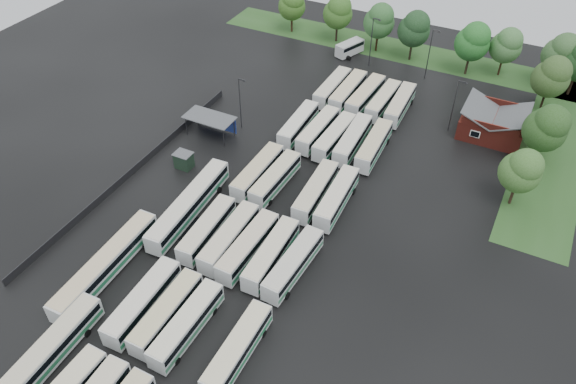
% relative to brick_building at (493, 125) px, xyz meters
% --- Properties ---
extents(ground, '(160.00, 160.00, 0.00)m').
position_rel_brick_building_xyz_m(ground, '(-24.00, -42.77, -1.87)').
color(ground, black).
rests_on(ground, ground).
extents(brick_building, '(10.07, 8.60, 5.39)m').
position_rel_brick_building_xyz_m(brick_building, '(0.00, 0.00, 0.00)').
color(brick_building, maroon).
rests_on(brick_building, ground).
extents(wash_shed, '(8.20, 4.20, 3.58)m').
position_rel_brick_building_xyz_m(wash_shed, '(-41.20, -20.74, 1.12)').
color(wash_shed, '#2D2D30').
rests_on(wash_shed, ground).
extents(utility_hut, '(2.70, 2.20, 2.62)m').
position_rel_brick_building_xyz_m(utility_hut, '(-40.20, -30.17, -0.55)').
color(utility_hut, black).
rests_on(utility_hut, ground).
extents(grass_strip_north, '(80.00, 10.00, 0.01)m').
position_rel_brick_building_xyz_m(grass_strip_north, '(-22.00, 22.03, -1.86)').
color(grass_strip_north, '#28501E').
rests_on(grass_strip_north, ground).
extents(grass_strip_east, '(10.00, 50.00, 0.01)m').
position_rel_brick_building_xyz_m(grass_strip_east, '(10.00, 0.03, -1.86)').
color(grass_strip_east, '#28501E').
rests_on(grass_strip_east, ground).
extents(west_fence, '(0.10, 50.00, 1.20)m').
position_rel_brick_building_xyz_m(west_fence, '(-46.20, -34.77, -1.27)').
color(west_fence, '#2D2D30').
rests_on(west_fence, ground).
extents(bus_r1c0, '(2.90, 12.08, 3.34)m').
position_rel_brick_building_xyz_m(bus_r1c0, '(-28.48, -54.92, -0.03)').
color(bus_r1c0, silver).
rests_on(bus_r1c0, ground).
extents(bus_r1c1, '(2.56, 11.45, 3.18)m').
position_rel_brick_building_xyz_m(bus_r1c1, '(-25.18, -54.89, -0.12)').
color(bus_r1c1, silver).
rests_on(bus_r1c1, ground).
extents(bus_r1c2, '(2.53, 11.54, 3.21)m').
position_rel_brick_building_xyz_m(bus_r1c2, '(-22.19, -55.20, -0.10)').
color(bus_r1c2, silver).
rests_on(bus_r1c2, ground).
extents(bus_r1c4, '(2.60, 11.52, 3.20)m').
position_rel_brick_building_xyz_m(bus_r1c4, '(-15.54, -55.30, -0.11)').
color(bus_r1c4, silver).
rests_on(bus_r1c4, ground).
extents(bus_r2c0, '(2.97, 11.57, 3.19)m').
position_rel_brick_building_xyz_m(bus_r2c0, '(-28.47, -41.55, -0.11)').
color(bus_r2c0, silver).
rests_on(bus_r2c0, ground).
extents(bus_r2c1, '(2.70, 11.88, 3.30)m').
position_rel_brick_building_xyz_m(bus_r2c1, '(-25.01, -41.55, -0.05)').
color(bus_r2c1, silver).
rests_on(bus_r2c1, ground).
extents(bus_r2c2, '(2.77, 11.87, 3.29)m').
position_rel_brick_building_xyz_m(bus_r2c2, '(-22.07, -41.84, -0.06)').
color(bus_r2c2, silver).
rests_on(bus_r2c2, ground).
extents(bus_r2c3, '(2.76, 11.69, 3.24)m').
position_rel_brick_building_xyz_m(bus_r2c3, '(-18.85, -41.62, -0.09)').
color(bus_r2c3, silver).
rests_on(bus_r2c3, ground).
extents(bus_r2c4, '(3.03, 11.72, 3.23)m').
position_rel_brick_building_xyz_m(bus_r2c4, '(-15.63, -41.80, -0.09)').
color(bus_r2c4, silver).
rests_on(bus_r2c4, ground).
extents(bus_r3c0, '(2.61, 11.89, 3.31)m').
position_rel_brick_building_xyz_m(bus_r3c0, '(-28.38, -28.08, -0.05)').
color(bus_r3c0, silver).
rests_on(bus_r3c0, ground).
extents(bus_r3c1, '(2.77, 11.51, 3.18)m').
position_rel_brick_building_xyz_m(bus_r3c1, '(-25.39, -28.21, -0.11)').
color(bus_r3c1, silver).
rests_on(bus_r3c1, ground).
extents(bus_r3c3, '(3.04, 11.92, 3.29)m').
position_rel_brick_building_xyz_m(bus_r3c3, '(-18.94, -28.12, -0.06)').
color(bus_r3c3, silver).
rests_on(bus_r3c3, ground).
extents(bus_r3c4, '(3.04, 11.98, 3.31)m').
position_rel_brick_building_xyz_m(bus_r3c4, '(-15.73, -28.06, -0.05)').
color(bus_r3c4, silver).
rests_on(bus_r3c4, ground).
extents(bus_r4c0, '(2.78, 11.57, 3.20)m').
position_rel_brick_building_xyz_m(bus_r4c0, '(-28.58, -14.10, -0.10)').
color(bus_r4c0, silver).
rests_on(bus_r4c0, ground).
extents(bus_r4c1, '(2.73, 11.59, 3.21)m').
position_rel_brick_building_xyz_m(bus_r4c1, '(-25.03, -14.13, -0.10)').
color(bus_r4c1, silver).
rests_on(bus_r4c1, ground).
extents(bus_r4c2, '(2.87, 11.63, 3.22)m').
position_rel_brick_building_xyz_m(bus_r4c2, '(-21.89, -14.63, -0.10)').
color(bus_r4c2, silver).
rests_on(bus_r4c2, ground).
extents(bus_r4c3, '(3.00, 12.05, 3.33)m').
position_rel_brick_building_xyz_m(bus_r4c3, '(-18.95, -14.20, -0.04)').
color(bus_r4c3, silver).
rests_on(bus_r4c3, ground).
extents(bus_r4c4, '(2.98, 11.92, 3.29)m').
position_rel_brick_building_xyz_m(bus_r4c4, '(-15.43, -14.06, -0.06)').
color(bus_r4c4, silver).
rests_on(bus_r4c4, ground).
extents(bus_r5c0, '(2.58, 11.68, 3.25)m').
position_rel_brick_building_xyz_m(bus_r5c0, '(-28.32, -0.78, -0.08)').
color(bus_r5c0, silver).
rests_on(bus_r5c0, ground).
extents(bus_r5c1, '(2.66, 12.01, 3.34)m').
position_rel_brick_building_xyz_m(bus_r5c1, '(-25.25, -0.81, -0.03)').
color(bus_r5c1, silver).
rests_on(bus_r5c1, ground).
extents(bus_r5c2, '(3.15, 12.12, 3.34)m').
position_rel_brick_building_xyz_m(bus_r5c2, '(-21.97, -0.77, -0.03)').
color(bus_r5c2, silver).
rests_on(bus_r5c2, ground).
extents(bus_r5c3, '(2.73, 11.44, 3.17)m').
position_rel_brick_building_xyz_m(bus_r5c3, '(-18.67, -0.78, -0.12)').
color(bus_r5c3, silver).
rests_on(bus_r5c3, ground).
extents(bus_r5c4, '(2.87, 11.68, 3.23)m').
position_rel_brick_building_xyz_m(bus_r5c4, '(-15.61, -0.69, -0.09)').
color(bus_r5c4, silver).
rests_on(bus_r5c4, ground).
extents(artic_bus_west_a, '(2.87, 17.11, 3.16)m').
position_rel_brick_building_xyz_m(artic_bus_west_a, '(-33.25, -66.06, -0.11)').
color(artic_bus_west_a, silver).
rests_on(artic_bus_west_a, ground).
extents(artic_bus_west_b, '(3.46, 18.06, 3.33)m').
position_rel_brick_building_xyz_m(artic_bus_west_b, '(-33.30, -38.63, -0.02)').
color(artic_bus_west_b, silver).
rests_on(artic_bus_west_b, ground).
extents(artic_bus_west_c, '(2.98, 17.88, 3.31)m').
position_rel_brick_building_xyz_m(artic_bus_west_c, '(-36.11, -52.41, -0.03)').
color(artic_bus_west_c, silver).
rests_on(artic_bus_west_c, ground).
extents(minibus, '(4.40, 6.62, 2.72)m').
position_rel_brick_building_xyz_m(minibus, '(-31.67, 15.73, -0.36)').
color(minibus, silver).
rests_on(minibus, ground).
extents(tree_north_0, '(5.79, 5.79, 9.59)m').
position_rel_brick_building_xyz_m(tree_north_0, '(-46.81, 19.90, 4.30)').
color(tree_north_0, '#382215').
rests_on(tree_north_0, ground).
extents(tree_north_1, '(6.09, 6.09, 10.08)m').
position_rel_brick_building_xyz_m(tree_north_1, '(-36.32, 20.06, 4.62)').
color(tree_north_1, '#2E2018').
rests_on(tree_north_1, ground).
extents(tree_north_2, '(6.19, 6.19, 10.26)m').
position_rel_brick_building_xyz_m(tree_north_2, '(-27.26, 19.71, 4.73)').
color(tree_north_2, black).
rests_on(tree_north_2, ground).
extents(tree_north_3, '(6.26, 6.26, 10.38)m').
position_rel_brick_building_xyz_m(tree_north_3, '(-19.90, 19.16, 4.81)').
color(tree_north_3, black).
rests_on(tree_north_3, ground).
extents(tree_north_4, '(6.47, 6.47, 10.71)m').
position_rel_brick_building_xyz_m(tree_north_4, '(-8.46, 18.40, 5.03)').
color(tree_north_4, '#2F2418').
rests_on(tree_north_4, ground).
extents(tree_north_5, '(5.89, 5.89, 9.75)m').
position_rel_brick_building_xyz_m(tree_north_5, '(-2.72, 20.94, 4.41)').
color(tree_north_5, '#351F12').
rests_on(tree_north_5, ground).
extents(tree_north_6, '(6.52, 6.52, 10.81)m').
position_rel_brick_building_xyz_m(tree_north_6, '(6.78, 20.70, 5.09)').
color(tree_north_6, '#2D2216').
rests_on(tree_north_6, ground).
extents(tree_east_0, '(5.78, 5.78, 9.58)m').
position_rel_brick_building_xyz_m(tree_east_0, '(6.19, -16.05, 4.30)').
color(tree_east_0, '#332218').
rests_on(tree_east_0, ground).
extents(tree_east_1, '(6.49, 6.49, 10.76)m').
position_rel_brick_building_xyz_m(tree_east_1, '(7.75, -5.12, 5.05)').
color(tree_east_1, black).
rests_on(tree_east_1, ground).
extents(tree_east_2, '(4.61, 4.61, 7.63)m').
position_rel_brick_building_xyz_m(tree_east_2, '(7.68, 0.71, 3.04)').
color(tree_east_2, black).
rests_on(tree_east_2, ground).
extents(tree_east_3, '(6.35, 6.35, 10.52)m').
position_rel_brick_building_xyz_m(tree_east_3, '(6.34, 11.52, 4.90)').
color(tree_east_3, black).
rests_on(tree_east_3, ground).
extents(lamp_post_ne, '(1.44, 0.28, 9.37)m').
position_rel_brick_building_xyz_m(lamp_post_ne, '(-6.46, -1.79, 3.58)').
color(lamp_post_ne, '#2D2D30').
rests_on(lamp_post_ne, ground).
extents(lamp_post_nw, '(1.43, 0.28, 9.30)m').
position_rel_brick_building_xyz_m(lamp_post_nw, '(-37.77, -16.84, 3.54)').
color(lamp_post_nw, '#2D2D30').
rests_on(lamp_post_nw, ground).
extents(lamp_post_back_w, '(1.52, 0.30, 9.85)m').
position_rel_brick_building_xyz_m(lamp_post_back_w, '(-26.32, 13.20, 3.85)').
color(lamp_post_back_w, '#2D2D30').
rests_on(lamp_post_back_w, ground).
extents(lamp_post_back_e, '(1.53, 0.30, 9.90)m').
position_rel_brick_building_xyz_m(lamp_post_back_e, '(-14.97, 13.28, 3.88)').
color(lamp_post_back_e, '#2D2D30').
rests_on(lamp_post_back_e, ground).
extents(puddle_2, '(4.97, 4.97, 0.01)m').
position_rel_brick_building_xyz_m(puddle_2, '(-31.62, -41.12, -1.86)').
color(puddle_2, black).
rests_on(puddle_2, ground).
extents(puddle_3, '(3.14, 3.14, 0.01)m').
position_rel_brick_building_xyz_m(puddle_3, '(-19.21, -45.27, -1.86)').
color(puddle_3, black).
rests_on(puddle_3, ground).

